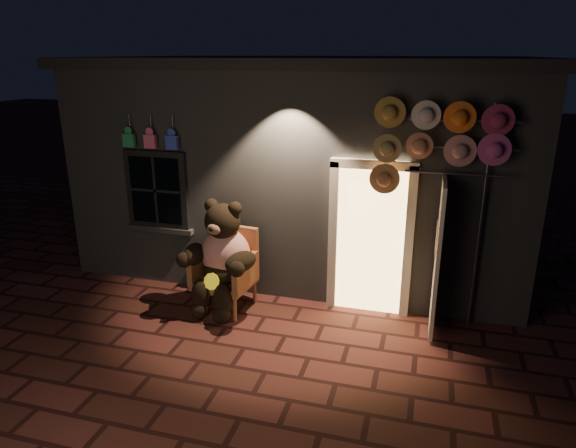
% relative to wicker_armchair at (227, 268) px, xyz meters
% --- Properties ---
extents(ground, '(60.00, 60.00, 0.00)m').
position_rel_wicker_armchair_xyz_m(ground, '(0.63, -1.05, -0.58)').
color(ground, '#592722').
rests_on(ground, ground).
extents(shop_building, '(7.30, 5.95, 3.51)m').
position_rel_wicker_armchair_xyz_m(shop_building, '(0.63, 2.94, 1.16)').
color(shop_building, slate).
rests_on(shop_building, ground).
extents(wicker_armchair, '(0.88, 0.81, 1.16)m').
position_rel_wicker_armchair_xyz_m(wicker_armchair, '(0.00, 0.00, 0.00)').
color(wicker_armchair, '#97603A').
rests_on(wicker_armchair, ground).
extents(teddy_bear, '(1.17, 0.96, 1.61)m').
position_rel_wicker_armchair_xyz_m(teddy_bear, '(-0.01, -0.15, 0.22)').
color(teddy_bear, red).
rests_on(teddy_bear, ground).
extents(hat_rack, '(1.76, 0.22, 2.99)m').
position_rel_wicker_armchair_xyz_m(hat_rack, '(2.74, 0.23, 1.92)').
color(hat_rack, '#59595E').
rests_on(hat_rack, ground).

